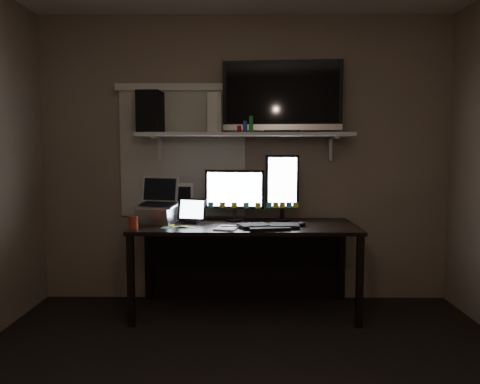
{
  "coord_description": "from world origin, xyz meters",
  "views": [
    {
      "loc": [
        -0.01,
        -2.35,
        1.33
      ],
      "look_at": [
        -0.04,
        1.25,
        1.01
      ],
      "focal_mm": 35.0,
      "sensor_mm": 36.0,
      "label": 1
    }
  ],
  "objects_px": {
    "keyboard": "(269,226)",
    "cup": "(134,223)",
    "tablet": "(192,211)",
    "desk": "(245,243)",
    "laptop": "(158,201)",
    "tv": "(282,97)",
    "mouse": "(302,224)",
    "speaker": "(150,112)",
    "monitor_landscape": "(235,195)",
    "monitor_portrait": "(282,187)",
    "game_console": "(217,113)"
  },
  "relations": [
    {
      "from": "keyboard",
      "to": "laptop",
      "type": "distance_m",
      "value": 0.96
    },
    {
      "from": "mouse",
      "to": "tv",
      "type": "distance_m",
      "value": 1.08
    },
    {
      "from": "monitor_portrait",
      "to": "speaker",
      "type": "relative_size",
      "value": 1.64
    },
    {
      "from": "desk",
      "to": "cup",
      "type": "relative_size",
      "value": 17.81
    },
    {
      "from": "tablet",
      "to": "game_console",
      "type": "height_order",
      "value": "game_console"
    },
    {
      "from": "monitor_portrait",
      "to": "tablet",
      "type": "height_order",
      "value": "monitor_portrait"
    },
    {
      "from": "keyboard",
      "to": "cup",
      "type": "distance_m",
      "value": 1.04
    },
    {
      "from": "tablet",
      "to": "laptop",
      "type": "bearing_deg",
      "value": -169.62
    },
    {
      "from": "mouse",
      "to": "keyboard",
      "type": "bearing_deg",
      "value": -149.52
    },
    {
      "from": "desk",
      "to": "game_console",
      "type": "xyz_separation_m",
      "value": [
        -0.24,
        0.09,
        1.09
      ]
    },
    {
      "from": "mouse",
      "to": "tv",
      "type": "relative_size",
      "value": 0.1
    },
    {
      "from": "mouse",
      "to": "cup",
      "type": "bearing_deg",
      "value": -160.22
    },
    {
      "from": "monitor_portrait",
      "to": "tv",
      "type": "bearing_deg",
      "value": 102.3
    },
    {
      "from": "tv",
      "to": "speaker",
      "type": "height_order",
      "value": "tv"
    },
    {
      "from": "laptop",
      "to": "desk",
      "type": "bearing_deg",
      "value": 20.57
    },
    {
      "from": "desk",
      "to": "laptop",
      "type": "xyz_separation_m",
      "value": [
        -0.72,
        -0.06,
        0.36
      ]
    },
    {
      "from": "tv",
      "to": "mouse",
      "type": "bearing_deg",
      "value": -60.16
    },
    {
      "from": "keyboard",
      "to": "tv",
      "type": "bearing_deg",
      "value": 62.35
    },
    {
      "from": "desk",
      "to": "laptop",
      "type": "relative_size",
      "value": 4.81
    },
    {
      "from": "keyboard",
      "to": "speaker",
      "type": "height_order",
      "value": "speaker"
    },
    {
      "from": "keyboard",
      "to": "tablet",
      "type": "bearing_deg",
      "value": 151.46
    },
    {
      "from": "mouse",
      "to": "speaker",
      "type": "height_order",
      "value": "speaker"
    },
    {
      "from": "laptop",
      "to": "game_console",
      "type": "relative_size",
      "value": 1.16
    },
    {
      "from": "keyboard",
      "to": "mouse",
      "type": "bearing_deg",
      "value": 8.36
    },
    {
      "from": "cup",
      "to": "tv",
      "type": "distance_m",
      "value": 1.6
    },
    {
      "from": "desk",
      "to": "mouse",
      "type": "relative_size",
      "value": 18.32
    },
    {
      "from": "monitor_landscape",
      "to": "mouse",
      "type": "bearing_deg",
      "value": -20.72
    },
    {
      "from": "mouse",
      "to": "cup",
      "type": "height_order",
      "value": "cup"
    },
    {
      "from": "monitor_portrait",
      "to": "game_console",
      "type": "height_order",
      "value": "game_console"
    },
    {
      "from": "tv",
      "to": "keyboard",
      "type": "bearing_deg",
      "value": -103.38
    },
    {
      "from": "desk",
      "to": "laptop",
      "type": "bearing_deg",
      "value": -175.18
    },
    {
      "from": "monitor_portrait",
      "to": "tv",
      "type": "distance_m",
      "value": 0.76
    },
    {
      "from": "speaker",
      "to": "cup",
      "type": "bearing_deg",
      "value": -92.54
    },
    {
      "from": "monitor_landscape",
      "to": "game_console",
      "type": "distance_m",
      "value": 0.71
    },
    {
      "from": "desk",
      "to": "tv",
      "type": "xyz_separation_m",
      "value": [
        0.31,
        0.09,
        1.23
      ]
    },
    {
      "from": "mouse",
      "to": "game_console",
      "type": "distance_m",
      "value": 1.17
    },
    {
      "from": "cup",
      "to": "tv",
      "type": "height_order",
      "value": "tv"
    },
    {
      "from": "tv",
      "to": "game_console",
      "type": "xyz_separation_m",
      "value": [
        -0.55,
        -0.0,
        -0.14
      ]
    },
    {
      "from": "monitor_landscape",
      "to": "mouse",
      "type": "height_order",
      "value": "monitor_landscape"
    },
    {
      "from": "keyboard",
      "to": "speaker",
      "type": "bearing_deg",
      "value": 149.45
    },
    {
      "from": "monitor_portrait",
      "to": "cup",
      "type": "xyz_separation_m",
      "value": [
        -1.17,
        -0.45,
        -0.24
      ]
    },
    {
      "from": "keyboard",
      "to": "tv",
      "type": "relative_size",
      "value": 0.47
    },
    {
      "from": "keyboard",
      "to": "laptop",
      "type": "bearing_deg",
      "value": 156.25
    },
    {
      "from": "tablet",
      "to": "desk",
      "type": "bearing_deg",
      "value": 23.56
    },
    {
      "from": "cup",
      "to": "monitor_landscape",
      "type": "bearing_deg",
      "value": 29.85
    },
    {
      "from": "tablet",
      "to": "tv",
      "type": "xyz_separation_m",
      "value": [
        0.75,
        0.17,
        0.95
      ]
    },
    {
      "from": "monitor_landscape",
      "to": "cup",
      "type": "bearing_deg",
      "value": -144.03
    },
    {
      "from": "game_console",
      "to": "monitor_portrait",
      "type": "bearing_deg",
      "value": 11.53
    },
    {
      "from": "desk",
      "to": "tablet",
      "type": "height_order",
      "value": "tablet"
    },
    {
      "from": "monitor_portrait",
      "to": "mouse",
      "type": "bearing_deg",
      "value": -69.67
    }
  ]
}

